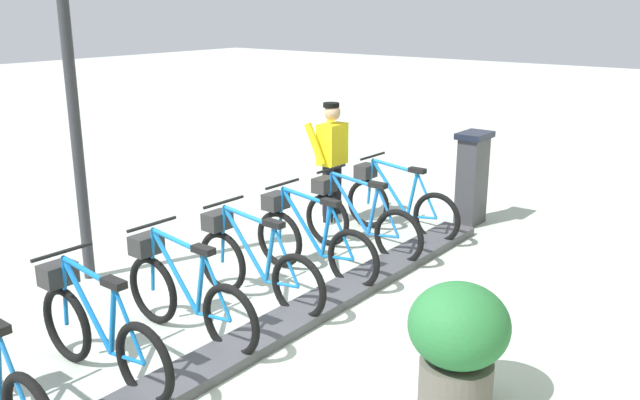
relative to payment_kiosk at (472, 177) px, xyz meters
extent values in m
plane|color=#B0BEB0|center=(-0.05, 4.01, -0.67)|extent=(60.00, 60.00, 0.00)
cube|color=#47474C|center=(-0.05, 4.01, -0.62)|extent=(0.44, 7.19, 0.10)
cube|color=#38383D|center=(0.00, 0.00, -0.07)|extent=(0.28, 0.44, 1.20)
cube|color=#194C8C|center=(0.15, 0.00, 0.28)|extent=(0.03, 0.30, 0.40)
cube|color=black|center=(0.00, 0.00, 0.57)|extent=(0.36, 0.52, 0.08)
torus|color=black|center=(-0.03, 1.03, -0.33)|extent=(0.67, 0.08, 0.67)
torus|color=black|center=(1.02, 1.01, -0.33)|extent=(0.67, 0.08, 0.67)
cylinder|color=#197AC5|center=(0.68, 1.01, -0.05)|extent=(0.60, 0.06, 0.70)
cylinder|color=#197AC5|center=(0.34, 1.02, -0.09)|extent=(0.16, 0.05, 0.61)
cylinder|color=#197AC5|center=(0.62, 1.02, 0.25)|extent=(0.69, 0.06, 0.11)
cylinder|color=#197AC5|center=(0.18, 1.02, -0.36)|extent=(0.43, 0.04, 0.09)
cylinder|color=#197AC5|center=(0.12, 1.03, -0.06)|extent=(0.33, 0.04, 0.56)
cylinder|color=#197AC5|center=(0.99, 1.01, -0.02)|extent=(0.10, 0.04, 0.62)
cube|color=black|center=(0.28, 1.02, 0.24)|extent=(0.22, 0.10, 0.06)
cylinder|color=black|center=(0.96, 1.01, 0.33)|extent=(0.04, 0.54, 0.03)
cube|color=#2D2D2D|center=(1.07, 1.01, 0.11)|extent=(0.21, 0.28, 0.18)
torus|color=black|center=(-0.03, 1.94, -0.33)|extent=(0.67, 0.08, 0.67)
torus|color=black|center=(1.02, 1.92, -0.33)|extent=(0.67, 0.08, 0.67)
cylinder|color=blue|center=(0.68, 1.93, -0.05)|extent=(0.60, 0.06, 0.70)
cylinder|color=blue|center=(0.34, 1.93, -0.09)|extent=(0.16, 0.05, 0.61)
cylinder|color=blue|center=(0.62, 1.93, 0.25)|extent=(0.69, 0.06, 0.11)
cylinder|color=blue|center=(0.18, 1.94, -0.36)|extent=(0.43, 0.04, 0.09)
cylinder|color=blue|center=(0.12, 1.94, -0.06)|extent=(0.33, 0.04, 0.56)
cylinder|color=blue|center=(0.99, 1.92, -0.02)|extent=(0.10, 0.04, 0.62)
cube|color=black|center=(0.28, 1.94, 0.24)|extent=(0.22, 0.10, 0.06)
cylinder|color=black|center=(0.96, 1.92, 0.33)|extent=(0.04, 0.54, 0.03)
cube|color=#2D2D2D|center=(1.07, 1.92, 0.11)|extent=(0.21, 0.28, 0.18)
torus|color=black|center=(-0.03, 2.86, -0.33)|extent=(0.67, 0.08, 0.67)
torus|color=black|center=(1.02, 2.83, -0.33)|extent=(0.67, 0.08, 0.67)
cylinder|color=blue|center=(0.68, 2.84, -0.05)|extent=(0.60, 0.06, 0.70)
cylinder|color=blue|center=(0.34, 2.85, -0.09)|extent=(0.16, 0.05, 0.61)
cylinder|color=blue|center=(0.62, 2.84, 0.25)|extent=(0.69, 0.06, 0.11)
cylinder|color=blue|center=(0.18, 2.85, -0.36)|extent=(0.43, 0.04, 0.09)
cylinder|color=blue|center=(0.12, 2.85, -0.06)|extent=(0.33, 0.04, 0.56)
cylinder|color=blue|center=(0.99, 2.83, -0.02)|extent=(0.10, 0.04, 0.62)
cube|color=black|center=(0.28, 2.85, 0.24)|extent=(0.22, 0.10, 0.06)
cylinder|color=black|center=(0.96, 2.84, 0.33)|extent=(0.04, 0.54, 0.03)
cube|color=#2D2D2D|center=(1.07, 2.83, 0.11)|extent=(0.21, 0.28, 0.18)
torus|color=black|center=(-0.03, 3.77, -0.33)|extent=(0.67, 0.08, 0.67)
torus|color=black|center=(1.02, 3.75, -0.33)|extent=(0.67, 0.08, 0.67)
cylinder|color=blue|center=(0.68, 3.75, -0.05)|extent=(0.60, 0.06, 0.70)
cylinder|color=blue|center=(0.34, 3.76, -0.09)|extent=(0.16, 0.05, 0.61)
cylinder|color=blue|center=(0.62, 3.76, 0.25)|extent=(0.69, 0.06, 0.11)
cylinder|color=blue|center=(0.18, 3.76, -0.36)|extent=(0.43, 0.04, 0.09)
cylinder|color=blue|center=(0.12, 3.77, -0.06)|extent=(0.33, 0.04, 0.56)
cylinder|color=blue|center=(0.99, 3.75, -0.02)|extent=(0.10, 0.04, 0.62)
cube|color=black|center=(0.28, 3.76, 0.24)|extent=(0.22, 0.10, 0.06)
cylinder|color=black|center=(0.96, 3.75, 0.33)|extent=(0.04, 0.54, 0.03)
cube|color=#2D2D2D|center=(1.07, 3.75, 0.11)|extent=(0.21, 0.28, 0.18)
torus|color=black|center=(-0.03, 4.68, -0.33)|extent=(0.67, 0.08, 0.67)
torus|color=black|center=(1.02, 4.66, -0.33)|extent=(0.67, 0.08, 0.67)
cylinder|color=#1877C2|center=(0.68, 4.67, -0.05)|extent=(0.60, 0.06, 0.70)
cylinder|color=#1877C2|center=(0.34, 4.67, -0.09)|extent=(0.16, 0.05, 0.61)
cylinder|color=#1877C2|center=(0.62, 4.67, 0.25)|extent=(0.69, 0.06, 0.11)
cylinder|color=#1877C2|center=(0.18, 4.68, -0.36)|extent=(0.43, 0.04, 0.09)
cylinder|color=#1877C2|center=(0.12, 4.68, -0.06)|extent=(0.33, 0.04, 0.56)
cylinder|color=#1877C2|center=(0.99, 4.66, -0.02)|extent=(0.10, 0.04, 0.62)
cube|color=black|center=(0.28, 4.68, 0.24)|extent=(0.22, 0.10, 0.06)
cylinder|color=black|center=(0.96, 4.66, 0.33)|extent=(0.04, 0.54, 0.03)
cube|color=#2D2D2D|center=(1.07, 4.66, 0.11)|extent=(0.21, 0.28, 0.18)
torus|color=black|center=(-0.03, 5.60, -0.33)|extent=(0.67, 0.08, 0.67)
torus|color=black|center=(1.02, 5.57, -0.33)|extent=(0.67, 0.08, 0.67)
cylinder|color=blue|center=(0.68, 5.58, -0.05)|extent=(0.60, 0.06, 0.70)
cylinder|color=blue|center=(0.34, 5.59, -0.09)|extent=(0.16, 0.05, 0.61)
cylinder|color=blue|center=(0.62, 5.58, 0.25)|extent=(0.69, 0.06, 0.11)
cylinder|color=blue|center=(0.18, 5.59, -0.36)|extent=(0.43, 0.04, 0.09)
cylinder|color=blue|center=(0.12, 5.59, -0.06)|extent=(0.33, 0.04, 0.56)
cylinder|color=blue|center=(0.99, 5.57, -0.02)|extent=(0.10, 0.04, 0.62)
cube|color=black|center=(0.28, 5.59, 0.24)|extent=(0.22, 0.10, 0.06)
cylinder|color=black|center=(0.96, 5.58, 0.33)|extent=(0.04, 0.54, 0.03)
cube|color=#2D2D2D|center=(1.07, 5.57, 0.11)|extent=(0.21, 0.28, 0.18)
cylinder|color=blue|center=(0.12, 6.51, -0.06)|extent=(0.33, 0.04, 0.56)
cube|color=white|center=(1.63, 1.20, -0.62)|extent=(0.26, 0.12, 0.10)
cube|color=white|center=(1.51, 0.98, -0.62)|extent=(0.26, 0.12, 0.10)
cylinder|color=black|center=(1.57, 1.19, -0.24)|extent=(0.15, 0.15, 0.82)
cylinder|color=black|center=(1.57, 0.99, -0.24)|extent=(0.15, 0.15, 0.82)
cube|color=yellow|center=(1.57, 1.09, 0.43)|extent=(0.27, 0.41, 0.56)
cylinder|color=yellow|center=(1.66, 1.35, 0.46)|extent=(0.34, 0.11, 0.57)
cylinder|color=yellow|center=(1.68, 0.83, 0.46)|extent=(0.34, 0.11, 0.57)
sphere|color=tan|center=(1.57, 1.09, 0.86)|extent=(0.22, 0.22, 0.22)
cylinder|color=black|center=(1.59, 1.09, 0.96)|extent=(0.22, 0.22, 0.06)
cylinder|color=#2D2D33|center=(2.49, 4.37, 0.95)|extent=(0.12, 0.12, 3.22)
cylinder|color=#59544C|center=(-1.88, 4.15, -0.49)|extent=(0.56, 0.56, 0.35)
ellipsoid|color=#276F37|center=(-1.88, 4.15, -0.02)|extent=(0.76, 0.76, 0.64)
camera|label=1|loc=(-3.88, 8.43, 2.28)|focal=38.41mm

